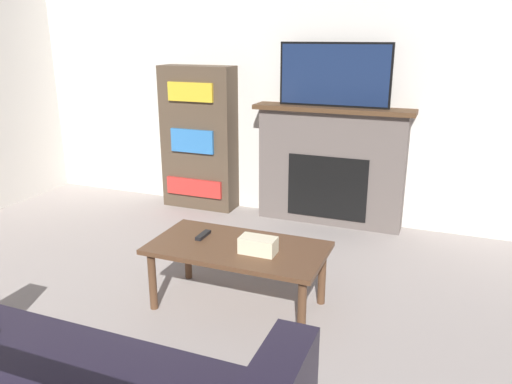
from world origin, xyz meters
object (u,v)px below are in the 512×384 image
at_px(fireplace, 331,166).
at_px(bookshelf, 199,138).
at_px(coffee_table, 238,253).
at_px(tv, 334,75).

relative_size(fireplace, bookshelf, 1.01).
height_order(fireplace, coffee_table, fireplace).
height_order(fireplace, tv, tv).
height_order(fireplace, bookshelf, bookshelf).
height_order(tv, bookshelf, tv).
bearing_deg(fireplace, coffee_table, -96.04).
xyz_separation_m(fireplace, tv, (0.00, -0.02, 0.80)).
relative_size(tv, coffee_table, 0.88).
distance_m(fireplace, tv, 0.80).
bearing_deg(fireplace, tv, -90.00).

